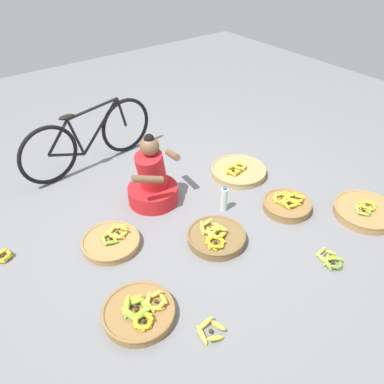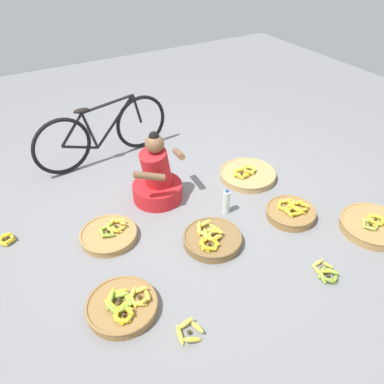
{
  "view_description": "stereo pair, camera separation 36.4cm",
  "coord_description": "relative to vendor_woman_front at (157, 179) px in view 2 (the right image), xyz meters",
  "views": [
    {
      "loc": [
        -1.77,
        -2.53,
        2.52
      ],
      "look_at": [
        0.0,
        -0.2,
        0.35
      ],
      "focal_mm": 36.33,
      "sensor_mm": 36.0,
      "label": 1
    },
    {
      "loc": [
        -1.47,
        -2.73,
        2.52
      ],
      "look_at": [
        0.0,
        -0.2,
        0.35
      ],
      "focal_mm": 36.33,
      "sensor_mm": 36.0,
      "label": 2
    }
  ],
  "objects": [
    {
      "name": "banana_basket_mid_left",
      "position": [
        -0.86,
        -1.15,
        -0.2
      ],
      "size": [
        0.55,
        0.55,
        0.16
      ],
      "color": "olive",
      "rests_on": "ground"
    },
    {
      "name": "loose_bananas_front_right",
      "position": [
        -1.51,
        0.11,
        -0.22
      ],
      "size": [
        0.19,
        0.19,
        0.08
      ],
      "color": "gold",
      "rests_on": "ground"
    },
    {
      "name": "banana_basket_back_right",
      "position": [
        1.05,
        -0.17,
        -0.2
      ],
      "size": [
        0.64,
        0.64,
        0.16
      ],
      "color": "tan",
      "rests_on": "ground"
    },
    {
      "name": "banana_basket_back_center",
      "position": [
        -0.67,
        -0.33,
        -0.21
      ],
      "size": [
        0.53,
        0.53,
        0.15
      ],
      "color": "#A87F47",
      "rests_on": "ground"
    },
    {
      "name": "banana_basket_near_vendor",
      "position": [
        1.01,
        -0.94,
        -0.19
      ],
      "size": [
        0.49,
        0.49,
        0.17
      ],
      "color": "olive",
      "rests_on": "ground"
    },
    {
      "name": "ground_plane",
      "position": [
        0.13,
        -0.3,
        -0.25
      ],
      "size": [
        10.0,
        10.0,
        0.0
      ],
      "primitive_type": "plane",
      "color": "slate"
    },
    {
      "name": "bicycle_leaning",
      "position": [
        -0.19,
        1.03,
        0.11
      ],
      "size": [
        1.7,
        0.23,
        0.73
      ],
      "color": "black",
      "rests_on": "ground"
    },
    {
      "name": "vendor_woman_front",
      "position": [
        0.0,
        0.0,
        0.0
      ],
      "size": [
        0.67,
        0.53,
        0.79
      ],
      "color": "red",
      "rests_on": "ground"
    },
    {
      "name": "loose_bananas_front_center",
      "position": [
        0.75,
        -1.68,
        -0.22
      ],
      "size": [
        0.2,
        0.27,
        0.09
      ],
      "color": "yellow",
      "rests_on": "ground"
    },
    {
      "name": "loose_bananas_back_left",
      "position": [
        -0.53,
        -1.58,
        -0.22
      ],
      "size": [
        0.2,
        0.2,
        0.1
      ],
      "color": "yellow",
      "rests_on": "ground"
    },
    {
      "name": "banana_basket_near_bicycle",
      "position": [
        1.56,
        -1.48,
        -0.2
      ],
      "size": [
        0.62,
        0.62,
        0.16
      ],
      "color": "#A87F47",
      "rests_on": "ground"
    },
    {
      "name": "banana_basket_front_left",
      "position": [
        0.12,
        -0.87,
        -0.19
      ],
      "size": [
        0.54,
        0.54,
        0.17
      ],
      "color": "brown",
      "rests_on": "ground"
    },
    {
      "name": "water_bottle",
      "position": [
        0.49,
        -0.56,
        -0.12
      ],
      "size": [
        0.07,
        0.07,
        0.28
      ],
      "color": "silver",
      "rests_on": "ground"
    }
  ]
}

